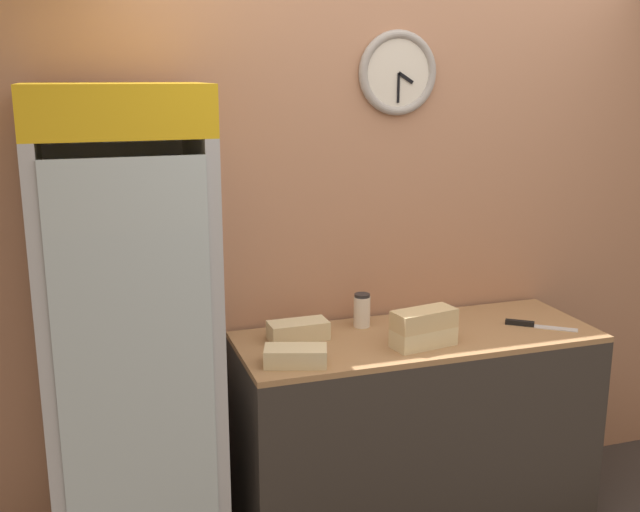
# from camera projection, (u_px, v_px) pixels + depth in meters

# --- Properties ---
(wall_back) EXTENTS (5.20, 0.09, 2.70)m
(wall_back) POSITION_uv_depth(u_px,v_px,m) (389.00, 222.00, 3.49)
(wall_back) COLOR #AD7A5B
(wall_back) RESTS_ON ground_plane
(prep_counter) EXTENTS (1.59, 0.59, 0.92)m
(prep_counter) POSITION_uv_depth(u_px,v_px,m) (415.00, 430.00, 3.39)
(prep_counter) COLOR #332D28
(prep_counter) RESTS_ON ground_plane
(beverage_cooler) EXTENTS (0.63, 0.62, 2.00)m
(beverage_cooler) POSITION_uv_depth(u_px,v_px,m) (128.00, 327.00, 2.90)
(beverage_cooler) COLOR #B2B7BC
(beverage_cooler) RESTS_ON ground_plane
(sandwich_stack_bottom) EXTENTS (0.29, 0.16, 0.08)m
(sandwich_stack_bottom) POSITION_uv_depth(u_px,v_px,m) (423.00, 337.00, 3.13)
(sandwich_stack_bottom) COLOR beige
(sandwich_stack_bottom) RESTS_ON prep_counter
(sandwich_stack_middle) EXTENTS (0.29, 0.16, 0.08)m
(sandwich_stack_middle) POSITION_uv_depth(u_px,v_px,m) (424.00, 319.00, 3.11)
(sandwich_stack_middle) COLOR tan
(sandwich_stack_middle) RESTS_ON sandwich_stack_bottom
(sandwich_flat_left) EXTENTS (0.27, 0.19, 0.07)m
(sandwich_flat_left) POSITION_uv_depth(u_px,v_px,m) (296.00, 356.00, 2.93)
(sandwich_flat_left) COLOR beige
(sandwich_flat_left) RESTS_ON prep_counter
(sandwich_flat_right) EXTENTS (0.26, 0.13, 0.08)m
(sandwich_flat_right) POSITION_uv_depth(u_px,v_px,m) (298.00, 330.00, 3.21)
(sandwich_flat_right) COLOR beige
(sandwich_flat_right) RESTS_ON prep_counter
(chefs_knife) EXTENTS (0.27, 0.22, 0.02)m
(chefs_knife) POSITION_uv_depth(u_px,v_px,m) (531.00, 325.00, 3.38)
(chefs_knife) COLOR silver
(chefs_knife) RESTS_ON prep_counter
(condiment_jar) EXTENTS (0.08, 0.08, 0.15)m
(condiment_jar) POSITION_uv_depth(u_px,v_px,m) (362.00, 310.00, 3.36)
(condiment_jar) COLOR silver
(condiment_jar) RESTS_ON prep_counter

